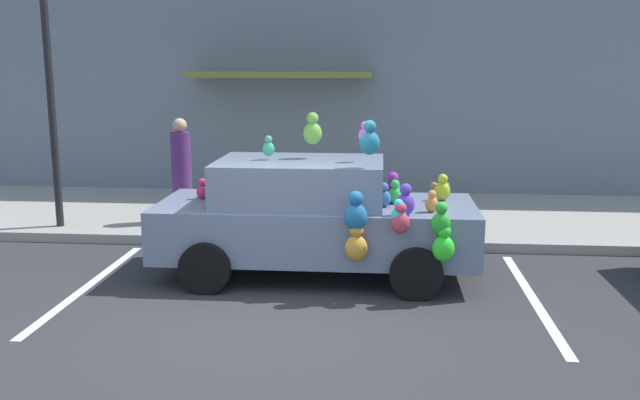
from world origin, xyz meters
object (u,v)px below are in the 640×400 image
(plush_covered_car, at_px, (314,217))
(street_lamp_post, at_px, (48,66))
(teddy_bear_on_sidewalk, at_px, (439,206))
(pedestrian_near_shopfront, at_px, (182,174))

(plush_covered_car, height_order, street_lamp_post, street_lamp_post)
(plush_covered_car, xyz_separation_m, street_lamp_post, (-4.36, 1.81, 1.92))
(plush_covered_car, height_order, teddy_bear_on_sidewalk, plush_covered_car)
(teddy_bear_on_sidewalk, distance_m, street_lamp_post, 6.59)
(plush_covered_car, height_order, pedestrian_near_shopfront, plush_covered_car)
(pedestrian_near_shopfront, bearing_deg, street_lamp_post, -165.67)
(plush_covered_car, xyz_separation_m, pedestrian_near_shopfront, (-2.44, 2.30, 0.16))
(pedestrian_near_shopfront, bearing_deg, teddy_bear_on_sidewalk, -0.14)
(street_lamp_post, bearing_deg, teddy_bear_on_sidewalk, 4.45)
(teddy_bear_on_sidewalk, distance_m, pedestrian_near_shopfront, 4.28)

